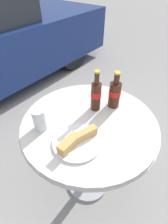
# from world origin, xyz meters

# --- Properties ---
(ground_plane) EXTENTS (30.00, 30.00, 0.00)m
(ground_plane) POSITION_xyz_m (0.00, 0.00, 0.00)
(ground_plane) COLOR gray
(bistro_table) EXTENTS (0.80, 0.80, 0.72)m
(bistro_table) POSITION_xyz_m (0.00, 0.00, 0.60)
(bistro_table) COLOR #B7B7BC
(bistro_table) RESTS_ON ground_plane
(cola_bottle_left) EXTENTS (0.07, 0.07, 0.24)m
(cola_bottle_left) POSITION_xyz_m (0.21, -0.03, 0.81)
(cola_bottle_left) COLOR #3D1E14
(cola_bottle_left) RESTS_ON bistro_table
(cola_bottle_right) EXTENTS (0.06, 0.06, 0.26)m
(cola_bottle_right) POSITION_xyz_m (0.12, 0.04, 0.82)
(cola_bottle_right) COLOR #3D1E14
(cola_bottle_right) RESTS_ON bistro_table
(drinking_glass) EXTENTS (0.07, 0.07, 0.13)m
(drinking_glass) POSITION_xyz_m (-0.21, 0.18, 0.77)
(drinking_glass) COLOR silver
(drinking_glass) RESTS_ON bistro_table
(lunch_plate_near) EXTENTS (0.25, 0.25, 0.06)m
(lunch_plate_near) POSITION_xyz_m (-0.17, -0.05, 0.73)
(lunch_plate_near) COLOR white
(lunch_plate_near) RESTS_ON bistro_table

